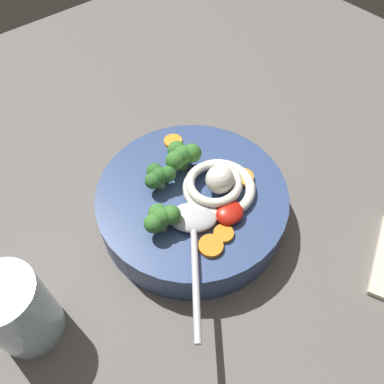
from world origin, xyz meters
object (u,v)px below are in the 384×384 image
(soup_bowl, at_px, (192,203))
(soup_spoon, at_px, (193,227))
(drinking_glass, at_px, (17,311))
(noodle_pile, at_px, (218,185))

(soup_bowl, xyz_separation_m, soup_spoon, (0.04, 0.05, 0.03))
(soup_spoon, distance_m, drinking_glass, 0.21)
(soup_bowl, distance_m, soup_spoon, 0.07)
(noodle_pile, relative_size, drinking_glass, 0.97)
(soup_bowl, height_order, noodle_pile, noodle_pile)
(soup_bowl, xyz_separation_m, noodle_pile, (-0.03, 0.02, 0.04))
(noodle_pile, bearing_deg, soup_bowl, -36.73)
(soup_bowl, height_order, soup_spoon, soup_spoon)
(soup_spoon, bearing_deg, noodle_pile, 150.67)
(noodle_pile, height_order, drinking_glass, drinking_glass)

